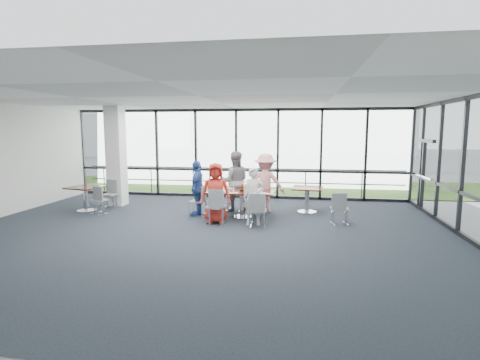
# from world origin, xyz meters

# --- Properties ---
(floor) EXTENTS (12.00, 10.00, 0.02)m
(floor) POSITION_xyz_m (0.00, 0.00, -0.01)
(floor) COLOR #1E242F
(floor) RESTS_ON ground
(ceiling) EXTENTS (12.00, 10.00, 0.04)m
(ceiling) POSITION_xyz_m (0.00, 0.00, 3.20)
(ceiling) COLOR white
(ceiling) RESTS_ON ground
(wall_front) EXTENTS (12.00, 0.10, 3.20)m
(wall_front) POSITION_xyz_m (0.00, -5.00, 1.60)
(wall_front) COLOR silver
(wall_front) RESTS_ON ground
(curtain_wall_back) EXTENTS (12.00, 0.10, 3.20)m
(curtain_wall_back) POSITION_xyz_m (0.00, 5.00, 1.60)
(curtain_wall_back) COLOR white
(curtain_wall_back) RESTS_ON ground
(exit_door) EXTENTS (0.12, 1.60, 2.10)m
(exit_door) POSITION_xyz_m (6.00, 3.75, 1.05)
(exit_door) COLOR black
(exit_door) RESTS_ON ground
(structural_column) EXTENTS (0.50, 0.50, 3.20)m
(structural_column) POSITION_xyz_m (-3.60, 3.00, 1.60)
(structural_column) COLOR white
(structural_column) RESTS_ON ground
(apron) EXTENTS (80.00, 70.00, 0.02)m
(apron) POSITION_xyz_m (0.00, 10.00, -0.02)
(apron) COLOR gray
(apron) RESTS_ON ground
(grass_strip) EXTENTS (80.00, 5.00, 0.01)m
(grass_strip) POSITION_xyz_m (0.00, 8.00, 0.01)
(grass_strip) COLOR #344F20
(grass_strip) RESTS_ON ground
(hangar_main) EXTENTS (24.00, 10.00, 6.00)m
(hangar_main) POSITION_xyz_m (4.00, 32.00, 3.00)
(hangar_main) COLOR silver
(hangar_main) RESTS_ON ground
(hangar_aux) EXTENTS (10.00, 6.00, 4.00)m
(hangar_aux) POSITION_xyz_m (-18.00, 28.00, 2.00)
(hangar_aux) COLOR silver
(hangar_aux) RESTS_ON ground
(guard_rail) EXTENTS (12.00, 0.06, 0.06)m
(guard_rail) POSITION_xyz_m (0.00, 5.60, 0.50)
(guard_rail) COLOR #2D2D33
(guard_rail) RESTS_ON ground
(main_table) EXTENTS (1.88, 1.09, 0.75)m
(main_table) POSITION_xyz_m (0.70, 1.87, 0.62)
(main_table) COLOR #33150C
(main_table) RESTS_ON ground
(side_table_left) EXTENTS (1.07, 1.07, 0.75)m
(side_table_left) POSITION_xyz_m (-4.08, 1.93, 0.64)
(side_table_left) COLOR #33150C
(side_table_left) RESTS_ON ground
(side_table_right) EXTENTS (0.95, 0.95, 0.75)m
(side_table_right) POSITION_xyz_m (2.52, 2.83, 0.63)
(side_table_right) COLOR #33150C
(side_table_right) RESTS_ON ground
(diner_near_left) EXTENTS (0.86, 0.64, 1.59)m
(diner_near_left) POSITION_xyz_m (0.11, 1.16, 0.80)
(diner_near_left) COLOR red
(diner_near_left) RESTS_ON ground
(diner_near_right) EXTENTS (0.56, 0.42, 1.50)m
(diner_near_right) POSITION_xyz_m (1.13, 1.09, 0.75)
(diner_near_right) COLOR silver
(diner_near_right) RESTS_ON ground
(diner_far_left) EXTENTS (0.97, 0.72, 1.81)m
(diner_far_left) POSITION_xyz_m (0.35, 2.72, 0.91)
(diner_far_left) COLOR gray
(diner_far_left) RESTS_ON ground
(diner_far_right) EXTENTS (1.14, 0.60, 1.75)m
(diner_far_right) POSITION_xyz_m (1.28, 2.68, 0.88)
(diner_far_right) COLOR pink
(diner_far_right) RESTS_ON ground
(diner_end) EXTENTS (0.52, 0.93, 1.58)m
(diner_end) POSITION_xyz_m (-0.60, 1.92, 0.79)
(diner_end) COLOR #2C4F9A
(diner_end) RESTS_ON ground
(chair_main_nl) EXTENTS (0.56, 0.56, 0.92)m
(chair_main_nl) POSITION_xyz_m (0.15, 0.99, 0.46)
(chair_main_nl) COLOR gray
(chair_main_nl) RESTS_ON ground
(chair_main_nr) EXTENTS (0.44, 0.44, 0.86)m
(chair_main_nr) POSITION_xyz_m (1.27, 0.87, 0.43)
(chair_main_nr) COLOR gray
(chair_main_nr) RESTS_ON ground
(chair_main_fl) EXTENTS (0.48, 0.48, 0.91)m
(chair_main_fl) POSITION_xyz_m (0.34, 2.75, 0.46)
(chair_main_fl) COLOR gray
(chair_main_fl) RESTS_ON ground
(chair_main_fr) EXTENTS (0.48, 0.48, 0.83)m
(chair_main_fr) POSITION_xyz_m (1.13, 2.71, 0.41)
(chair_main_fr) COLOR gray
(chair_main_fr) RESTS_ON ground
(chair_main_end) EXTENTS (0.43, 0.43, 0.82)m
(chair_main_end) POSITION_xyz_m (-0.60, 1.93, 0.41)
(chair_main_end) COLOR gray
(chair_main_end) RESTS_ON ground
(chair_spare_la) EXTENTS (0.53, 0.53, 0.82)m
(chair_spare_la) POSITION_xyz_m (-3.47, 1.62, 0.41)
(chair_spare_la) COLOR gray
(chair_spare_la) RESTS_ON ground
(chair_spare_lb) EXTENTS (0.47, 0.47, 0.84)m
(chair_spare_lb) POSITION_xyz_m (-3.63, 2.54, 0.42)
(chair_spare_lb) COLOR gray
(chair_spare_lb) RESTS_ON ground
(chair_spare_r) EXTENTS (0.48, 0.48, 0.83)m
(chair_spare_r) POSITION_xyz_m (3.33, 1.51, 0.41)
(chair_spare_r) COLOR gray
(chair_spare_r) RESTS_ON ground
(plate_nl) EXTENTS (0.27, 0.27, 0.01)m
(plate_nl) POSITION_xyz_m (0.16, 1.59, 0.76)
(plate_nl) COLOR white
(plate_nl) RESTS_ON main_table
(plate_nr) EXTENTS (0.28, 0.28, 0.01)m
(plate_nr) POSITION_xyz_m (1.28, 1.57, 0.76)
(plate_nr) COLOR white
(plate_nr) RESTS_ON main_table
(plate_fl) EXTENTS (0.25, 0.25, 0.01)m
(plate_fl) POSITION_xyz_m (0.26, 2.22, 0.76)
(plate_fl) COLOR white
(plate_fl) RESTS_ON main_table
(plate_fr) EXTENTS (0.25, 0.25, 0.01)m
(plate_fr) POSITION_xyz_m (1.17, 2.13, 0.76)
(plate_fr) COLOR white
(plate_fr) RESTS_ON main_table
(plate_end) EXTENTS (0.27, 0.27, 0.01)m
(plate_end) POSITION_xyz_m (-0.08, 1.86, 0.76)
(plate_end) COLOR white
(plate_end) RESTS_ON main_table
(tumbler_a) EXTENTS (0.07, 0.07, 0.13)m
(tumbler_a) POSITION_xyz_m (0.49, 1.64, 0.82)
(tumbler_a) COLOR white
(tumbler_a) RESTS_ON main_table
(tumbler_b) EXTENTS (0.07, 0.07, 0.14)m
(tumbler_b) POSITION_xyz_m (0.92, 1.65, 0.82)
(tumbler_b) COLOR white
(tumbler_b) RESTS_ON main_table
(tumbler_c) EXTENTS (0.06, 0.06, 0.13)m
(tumbler_c) POSITION_xyz_m (0.70, 2.07, 0.81)
(tumbler_c) COLOR white
(tumbler_c) RESTS_ON main_table
(tumbler_d) EXTENTS (0.06, 0.06, 0.13)m
(tumbler_d) POSITION_xyz_m (0.09, 1.71, 0.81)
(tumbler_d) COLOR white
(tumbler_d) RESTS_ON main_table
(menu_a) EXTENTS (0.35, 0.32, 0.00)m
(menu_a) POSITION_xyz_m (0.51, 1.51, 0.75)
(menu_a) COLOR silver
(menu_a) RESTS_ON main_table
(menu_b) EXTENTS (0.33, 0.28, 0.00)m
(menu_b) POSITION_xyz_m (1.52, 1.51, 0.75)
(menu_b) COLOR silver
(menu_b) RESTS_ON main_table
(menu_c) EXTENTS (0.30, 0.22, 0.00)m
(menu_c) POSITION_xyz_m (0.82, 2.24, 0.75)
(menu_c) COLOR silver
(menu_c) RESTS_ON main_table
(condiment_caddy) EXTENTS (0.10, 0.07, 0.04)m
(condiment_caddy) POSITION_xyz_m (0.70, 1.87, 0.77)
(condiment_caddy) COLOR black
(condiment_caddy) RESTS_ON main_table
(ketchup_bottle) EXTENTS (0.06, 0.06, 0.18)m
(ketchup_bottle) POSITION_xyz_m (0.71, 1.89, 0.84)
(ketchup_bottle) COLOR #B11C00
(ketchup_bottle) RESTS_ON main_table
(green_bottle) EXTENTS (0.05, 0.05, 0.20)m
(green_bottle) POSITION_xyz_m (0.81, 1.86, 0.85)
(green_bottle) COLOR #207E28
(green_bottle) RESTS_ON main_table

